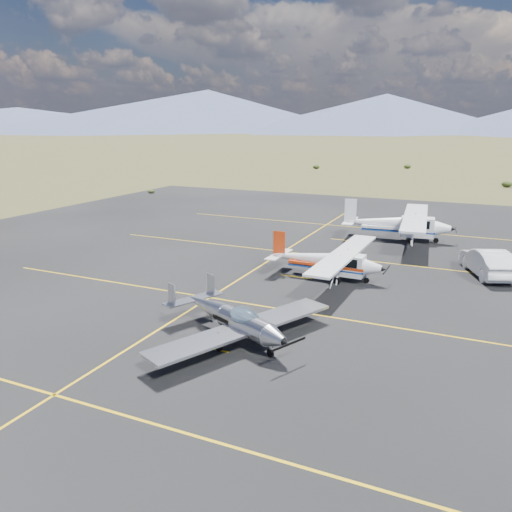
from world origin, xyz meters
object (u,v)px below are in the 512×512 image
Objects in this scene: aircraft_cessna at (327,260)px; sedan at (488,262)px; aircraft_low_wing at (234,319)px; aircraft_plain at (398,223)px.

sedan is at bearing 28.86° from aircraft_cessna.
sedan is at bearing 80.73° from aircraft_low_wing.
aircraft_cessna is 0.82× the size of aircraft_plain.
aircraft_cessna is (1.11, 10.32, 0.21)m from aircraft_low_wing.
aircraft_low_wing is 10.39m from aircraft_cessna.
aircraft_plain is 10.00m from sedan.
aircraft_cessna is 10.05m from sedan.
aircraft_low_wing is at bearing -104.03° from aircraft_plain.
aircraft_plain is at bearing 80.66° from aircraft_cessna.
aircraft_low_wing is 1.73× the size of sedan.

